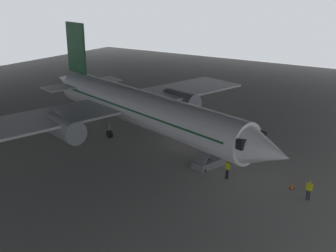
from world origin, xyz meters
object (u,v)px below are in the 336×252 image
at_px(traffic_cone_orange, 292,186).
at_px(airplane_main, 139,107).
at_px(crew_worker_by_stairs, 227,168).
at_px(crew_worker_near_nose, 309,189).
at_px(boarding_stairs, 212,158).
at_px(baggage_tug, 113,108).

bearing_deg(traffic_cone_orange, airplane_main, 80.29).
height_order(crew_worker_by_stairs, traffic_cone_orange, crew_worker_by_stairs).
bearing_deg(airplane_main, crew_worker_near_nose, -102.16).
bearing_deg(crew_worker_by_stairs, traffic_cone_orange, -78.03).
bearing_deg(boarding_stairs, traffic_cone_orange, -95.71).
relative_size(traffic_cone_orange, baggage_tug, 0.26).
height_order(airplane_main, boarding_stairs, airplane_main).
relative_size(crew_worker_by_stairs, baggage_tug, 0.78).
height_order(boarding_stairs, crew_worker_near_nose, boarding_stairs).
height_order(crew_worker_near_nose, baggage_tug, crew_worker_near_nose).
distance_m(boarding_stairs, crew_worker_by_stairs, 3.11).
bearing_deg(boarding_stairs, crew_worker_near_nose, -101.53).
height_order(boarding_stairs, baggage_tug, boarding_stairs).
xyz_separation_m(boarding_stairs, crew_worker_by_stairs, (-1.90, -2.45, 0.28)).
height_order(crew_worker_near_nose, traffic_cone_orange, crew_worker_near_nose).
xyz_separation_m(boarding_stairs, baggage_tug, (8.47, 19.06, -0.21)).
bearing_deg(baggage_tug, crew_worker_by_stairs, -115.74).
height_order(crew_worker_by_stairs, baggage_tug, crew_worker_by_stairs).
xyz_separation_m(crew_worker_near_nose, crew_worker_by_stairs, (0.01, 6.93, 0.07)).
xyz_separation_m(airplane_main, crew_worker_near_nose, (-4.19, -19.44, -2.53)).
bearing_deg(traffic_cone_orange, crew_worker_by_stairs, 101.97).
distance_m(airplane_main, crew_worker_near_nose, 20.04).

